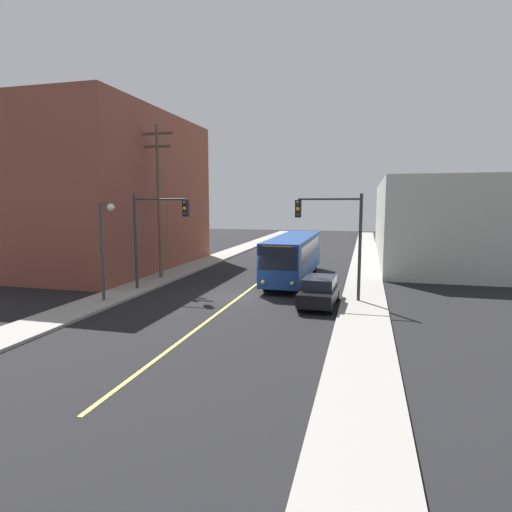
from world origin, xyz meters
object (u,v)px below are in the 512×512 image
(parked_car_black, at_px, (319,291))
(street_lamp_left, at_px, (105,237))
(traffic_signal_right_corner, at_px, (332,227))
(utility_pole_near, at_px, (159,195))
(traffic_signal_left_corner, at_px, (157,224))
(city_bus, at_px, (294,255))

(parked_car_black, bearing_deg, street_lamp_left, -168.85)
(parked_car_black, xyz_separation_m, street_lamp_left, (-11.71, -2.31, 2.90))
(traffic_signal_right_corner, distance_m, street_lamp_left, 12.76)
(traffic_signal_right_corner, relative_size, street_lamp_left, 1.09)
(utility_pole_near, distance_m, traffic_signal_left_corner, 4.96)
(parked_car_black, relative_size, traffic_signal_right_corner, 0.74)
(traffic_signal_right_corner, bearing_deg, street_lamp_left, -163.70)
(parked_car_black, distance_m, traffic_signal_right_corner, 3.72)
(street_lamp_left, bearing_deg, city_bus, 47.22)
(utility_pole_near, bearing_deg, traffic_signal_left_corner, -64.91)
(city_bus, height_order, traffic_signal_left_corner, traffic_signal_left_corner)
(parked_car_black, height_order, utility_pole_near, utility_pole_near)
(parked_car_black, xyz_separation_m, traffic_signal_right_corner, (0.52, 1.27, 3.46))
(city_bus, distance_m, traffic_signal_left_corner, 10.19)
(utility_pole_near, bearing_deg, street_lamp_left, -85.97)
(traffic_signal_left_corner, bearing_deg, utility_pole_near, 115.09)
(traffic_signal_left_corner, height_order, traffic_signal_right_corner, same)
(utility_pole_near, xyz_separation_m, traffic_signal_right_corner, (12.77, -4.04, -1.84))
(city_bus, bearing_deg, parked_car_black, -70.16)
(city_bus, bearing_deg, utility_pole_near, -167.41)
(parked_car_black, height_order, traffic_signal_left_corner, traffic_signal_left_corner)
(street_lamp_left, bearing_deg, traffic_signal_right_corner, 16.30)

